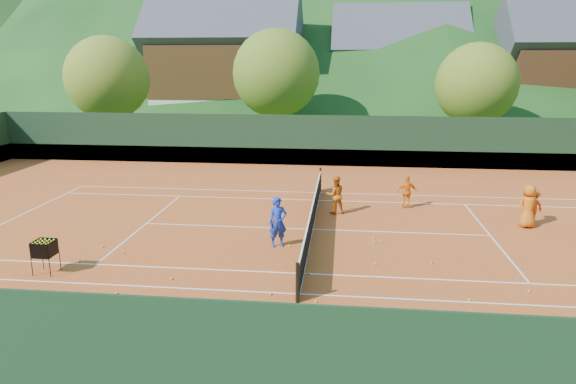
# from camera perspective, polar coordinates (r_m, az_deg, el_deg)

# --- Properties ---
(ground) EXTENTS (400.00, 400.00, 0.00)m
(ground) POSITION_cam_1_polar(r_m,az_deg,el_deg) (19.14, 2.70, -4.22)
(ground) COLOR #2E4F18
(ground) RESTS_ON ground
(clay_court) EXTENTS (40.00, 24.00, 0.02)m
(clay_court) POSITION_cam_1_polar(r_m,az_deg,el_deg) (19.14, 2.70, -4.19)
(clay_court) COLOR #B54B1D
(clay_court) RESTS_ON ground
(coach) EXTENTS (0.73, 0.62, 1.72)m
(coach) POSITION_cam_1_polar(r_m,az_deg,el_deg) (17.13, -1.14, -3.37)
(coach) COLOR #1A35AC
(coach) RESTS_ON clay_court
(student_a) EXTENTS (0.90, 0.79, 1.57)m
(student_a) POSITION_cam_1_polar(r_m,az_deg,el_deg) (20.95, 5.29, -0.32)
(student_a) COLOR #D26312
(student_a) RESTS_ON clay_court
(student_b) EXTENTS (0.87, 0.46, 1.42)m
(student_b) POSITION_cam_1_polar(r_m,az_deg,el_deg) (22.22, 13.08, 0.01)
(student_b) COLOR orange
(student_b) RESTS_ON clay_court
(student_c) EXTENTS (0.90, 0.70, 1.64)m
(student_c) POSITION_cam_1_polar(r_m,az_deg,el_deg) (21.10, 25.15, -1.44)
(student_c) COLOR orange
(student_c) RESTS_ON clay_court
(student_d) EXTENTS (0.99, 0.79, 1.34)m
(student_d) POSITION_cam_1_polar(r_m,az_deg,el_deg) (21.74, 25.55, -1.47)
(student_d) COLOR #CD4512
(student_d) RESTS_ON clay_court
(tennis_ball_0) EXTENTS (0.07, 0.07, 0.07)m
(tennis_ball_0) POSITION_cam_1_polar(r_m,az_deg,el_deg) (13.60, 3.11, -12.06)
(tennis_ball_0) COLOR #B5DD24
(tennis_ball_0) RESTS_ON clay_court
(tennis_ball_2) EXTENTS (0.07, 0.07, 0.07)m
(tennis_ball_2) POSITION_cam_1_polar(r_m,az_deg,el_deg) (13.18, 9.99, -13.18)
(tennis_ball_2) COLOR #B5DD24
(tennis_ball_2) RESTS_ON clay_court
(tennis_ball_3) EXTENTS (0.07, 0.07, 0.07)m
(tennis_ball_3) POSITION_cam_1_polar(r_m,az_deg,el_deg) (15.24, -12.80, -9.38)
(tennis_ball_3) COLOR #B5DD24
(tennis_ball_3) RESTS_ON clay_court
(tennis_ball_4) EXTENTS (0.07, 0.07, 0.07)m
(tennis_ball_4) POSITION_cam_1_polar(r_m,az_deg,el_deg) (14.77, -18.53, -10.60)
(tennis_ball_4) COLOR #B5DD24
(tennis_ball_4) RESTS_ON clay_court
(tennis_ball_5) EXTENTS (0.07, 0.07, 0.07)m
(tennis_ball_5) POSITION_cam_1_polar(r_m,az_deg,el_deg) (13.82, 25.40, -13.08)
(tennis_ball_5) COLOR #B5DD24
(tennis_ball_5) RESTS_ON clay_court
(tennis_ball_6) EXTENTS (0.07, 0.07, 0.07)m
(tennis_ball_6) POSITION_cam_1_polar(r_m,az_deg,el_deg) (18.08, 10.35, -5.40)
(tennis_ball_6) COLOR #B5DD24
(tennis_ball_6) RESTS_ON clay_court
(tennis_ball_7) EXTENTS (0.07, 0.07, 0.07)m
(tennis_ball_7) POSITION_cam_1_polar(r_m,az_deg,el_deg) (18.38, -19.91, -5.73)
(tennis_ball_7) COLOR #B5DD24
(tennis_ball_7) RESTS_ON clay_court
(tennis_ball_8) EXTENTS (0.07, 0.07, 0.07)m
(tennis_ball_8) POSITION_cam_1_polar(r_m,az_deg,el_deg) (18.34, 9.45, -5.07)
(tennis_ball_8) COLOR #B5DD24
(tennis_ball_8) RESTS_ON clay_court
(tennis_ball_9) EXTENTS (0.07, 0.07, 0.07)m
(tennis_ball_9) POSITION_cam_1_polar(r_m,az_deg,el_deg) (13.44, -4.39, -12.40)
(tennis_ball_9) COLOR #B5DD24
(tennis_ball_9) RESTS_ON clay_court
(tennis_ball_10) EXTENTS (0.07, 0.07, 0.07)m
(tennis_ball_10) POSITION_cam_1_polar(r_m,az_deg,el_deg) (17.34, 0.16, -6.02)
(tennis_ball_10) COLOR #B5DD24
(tennis_ball_10) RESTS_ON clay_court
(tennis_ball_11) EXTENTS (0.07, 0.07, 0.07)m
(tennis_ball_11) POSITION_cam_1_polar(r_m,az_deg,el_deg) (14.00, -1.92, -11.23)
(tennis_ball_11) COLOR #B5DD24
(tennis_ball_11) RESTS_ON clay_court
(tennis_ball_12) EXTENTS (0.07, 0.07, 0.07)m
(tennis_ball_12) POSITION_cam_1_polar(r_m,az_deg,el_deg) (12.73, 10.30, -14.24)
(tennis_ball_12) COLOR #B5DD24
(tennis_ball_12) RESTS_ON clay_court
(tennis_ball_13) EXTENTS (0.07, 0.07, 0.07)m
(tennis_ball_13) POSITION_cam_1_polar(r_m,az_deg,el_deg) (17.62, -17.82, -6.42)
(tennis_ball_13) COLOR #B5DD24
(tennis_ball_13) RESTS_ON clay_court
(tennis_ball_14) EXTENTS (0.07, 0.07, 0.07)m
(tennis_ball_14) POSITION_cam_1_polar(r_m,az_deg,el_deg) (12.92, 9.48, -13.76)
(tennis_ball_14) COLOR #B5DD24
(tennis_ball_14) RESTS_ON clay_court
(tennis_ball_15) EXTENTS (0.07, 0.07, 0.07)m
(tennis_ball_15) POSITION_cam_1_polar(r_m,az_deg,el_deg) (11.20, -1.43, -18.33)
(tennis_ball_15) COLOR #B5DD24
(tennis_ball_15) RESTS_ON clay_court
(tennis_ball_16) EXTENTS (0.07, 0.07, 0.07)m
(tennis_ball_16) POSITION_cam_1_polar(r_m,az_deg,el_deg) (15.56, 25.19, -9.94)
(tennis_ball_16) COLOR #B5DD24
(tennis_ball_16) RESTS_ON clay_court
(tennis_ball_18) EXTENTS (0.07, 0.07, 0.07)m
(tennis_ball_18) POSITION_cam_1_polar(r_m,az_deg,el_deg) (14.46, 19.49, -11.23)
(tennis_ball_18) COLOR #B5DD24
(tennis_ball_18) RESTS_ON clay_court
(tennis_ball_19) EXTENTS (0.07, 0.07, 0.07)m
(tennis_ball_19) POSITION_cam_1_polar(r_m,az_deg,el_deg) (11.18, -2.29, -18.38)
(tennis_ball_19) COLOR #B5DD24
(tennis_ball_19) RESTS_ON clay_court
(tennis_ball_20) EXTENTS (0.07, 0.07, 0.07)m
(tennis_ball_20) POSITION_cam_1_polar(r_m,az_deg,el_deg) (16.11, 9.63, -7.88)
(tennis_ball_20) COLOR #B5DD24
(tennis_ball_20) RESTS_ON clay_court
(tennis_ball_21) EXTENTS (0.07, 0.07, 0.07)m
(tennis_ball_21) POSITION_cam_1_polar(r_m,az_deg,el_deg) (15.24, 2.29, -9.01)
(tennis_ball_21) COLOR #B5DD24
(tennis_ball_21) RESTS_ON clay_court
(tennis_ball_22) EXTENTS (0.07, 0.07, 0.07)m
(tennis_ball_22) POSITION_cam_1_polar(r_m,az_deg,el_deg) (11.72, 12.85, -17.08)
(tennis_ball_22) COLOR #B5DD24
(tennis_ball_22) RESTS_ON clay_court
(tennis_ball_23) EXTENTS (0.07, 0.07, 0.07)m
(tennis_ball_23) POSITION_cam_1_polar(r_m,az_deg,el_deg) (17.96, 9.56, -5.50)
(tennis_ball_23) COLOR #B5DD24
(tennis_ball_23) RESTS_ON clay_court
(tennis_ball_24) EXTENTS (0.07, 0.07, 0.07)m
(tennis_ball_24) POSITION_cam_1_polar(r_m,az_deg,el_deg) (12.87, 3.83, -13.68)
(tennis_ball_24) COLOR #B5DD24
(tennis_ball_24) RESTS_ON clay_court
(tennis_ball_25) EXTENTS (0.07, 0.07, 0.07)m
(tennis_ball_25) POSITION_cam_1_polar(r_m,az_deg,el_deg) (16.55, 2.27, -7.06)
(tennis_ball_25) COLOR #B5DD24
(tennis_ball_25) RESTS_ON clay_court
(tennis_ball_26) EXTENTS (0.07, 0.07, 0.07)m
(tennis_ball_26) POSITION_cam_1_polar(r_m,az_deg,el_deg) (16.59, 15.67, -7.56)
(tennis_ball_26) COLOR #B5DD24
(tennis_ball_26) RESTS_ON clay_court
(tennis_ball_27) EXTENTS (0.07, 0.07, 0.07)m
(tennis_ball_27) POSITION_cam_1_polar(r_m,az_deg,el_deg) (17.38, -22.10, -7.10)
(tennis_ball_27) COLOR #B5DD24
(tennis_ball_27) RESTS_ON clay_court
(court_lines) EXTENTS (23.83, 11.03, 0.00)m
(court_lines) POSITION_cam_1_polar(r_m,az_deg,el_deg) (19.13, 2.70, -4.15)
(court_lines) COLOR white
(court_lines) RESTS_ON clay_court
(tennis_net) EXTENTS (0.10, 12.07, 1.10)m
(tennis_net) POSITION_cam_1_polar(r_m,az_deg,el_deg) (18.98, 2.72, -2.73)
(tennis_net) COLOR black
(tennis_net) RESTS_ON clay_court
(perimeter_fence) EXTENTS (40.40, 24.24, 3.00)m
(perimeter_fence) POSITION_cam_1_polar(r_m,az_deg,el_deg) (18.77, 2.75, -0.55)
(perimeter_fence) COLOR black
(perimeter_fence) RESTS_ON clay_court
(ball_hopper) EXTENTS (0.57, 0.57, 1.00)m
(ball_hopper) POSITION_cam_1_polar(r_m,az_deg,el_deg) (16.67, -25.45, -5.74)
(ball_hopper) COLOR black
(ball_hopper) RESTS_ON clay_court
(chalet_left) EXTENTS (13.80, 9.93, 12.92)m
(chalet_left) POSITION_cam_1_polar(r_m,az_deg,el_deg) (49.37, -6.88, 13.77)
(chalet_left) COLOR beige
(chalet_left) RESTS_ON ground
(chalet_mid) EXTENTS (12.65, 8.82, 11.45)m
(chalet_mid) POSITION_cam_1_polar(r_m,az_deg,el_deg) (52.35, 11.98, 12.88)
(chalet_mid) COLOR beige
(chalet_mid) RESTS_ON ground
(chalet_right) EXTENTS (11.50, 8.82, 11.91)m
(chalet_right) POSITION_cam_1_polar(r_m,az_deg,el_deg) (51.70, 28.40, 11.78)
(chalet_right) COLOR beige
(chalet_right) RESTS_ON ground
(tree_a) EXTENTS (6.00, 6.00, 7.88)m
(tree_a) POSITION_cam_1_polar(r_m,az_deg,el_deg) (39.97, -19.45, 11.83)
(tree_a) COLOR #3F2719
(tree_a) RESTS_ON ground
(tree_b) EXTENTS (6.40, 6.40, 8.40)m
(tree_b) POSITION_cam_1_polar(r_m,az_deg,el_deg) (38.46, -1.35, 13.04)
(tree_b) COLOR #3D2718
(tree_b) RESTS_ON ground
(tree_c) EXTENTS (5.60, 5.60, 7.35)m
(tree_c) POSITION_cam_1_polar(r_m,az_deg,el_deg) (38.19, 20.18, 11.20)
(tree_c) COLOR #3C2518
(tree_c) RESTS_ON ground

